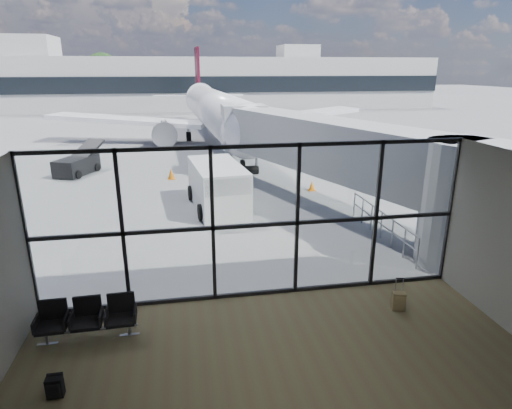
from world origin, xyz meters
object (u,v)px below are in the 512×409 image
object	(u,v)px
backpack	(55,387)
airliner	(215,110)
service_van	(218,186)
belt_loader	(78,164)
seating_row	(87,316)
suitcase	(399,301)

from	to	relation	value
backpack	airliner	size ratio (longest dim) A/B	0.01
service_van	backpack	bearing A→B (deg)	-116.78
service_van	belt_loader	size ratio (longest dim) A/B	1.20
belt_loader	service_van	bearing A→B (deg)	-24.18
seating_row	service_van	bearing A→B (deg)	65.62
airliner	suitcase	bearing A→B (deg)	-88.60
backpack	belt_loader	distance (m)	20.58
backpack	belt_loader	world-z (taller)	belt_loader
belt_loader	seating_row	bearing A→B (deg)	-55.46
airliner	belt_loader	bearing A→B (deg)	-130.59
backpack	service_van	xyz separation A→B (m)	(4.41, 11.74, 0.85)
seating_row	suitcase	size ratio (longest dim) A/B	2.52
airliner	seating_row	bearing A→B (deg)	-103.63
suitcase	airliner	bearing A→B (deg)	108.41
service_van	seating_row	bearing A→B (deg)	-119.17
seating_row	belt_loader	size ratio (longest dim) A/B	0.56
airliner	service_van	distance (m)	21.30
airliner	service_van	xyz separation A→B (m)	(-1.63, -21.17, -1.60)
backpack	belt_loader	xyz separation A→B (m)	(-3.69, 20.24, 0.39)
airliner	belt_loader	distance (m)	16.11
seating_row	backpack	size ratio (longest dim) A/B	4.83
suitcase	service_van	bearing A→B (deg)	126.25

